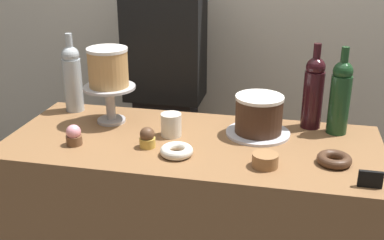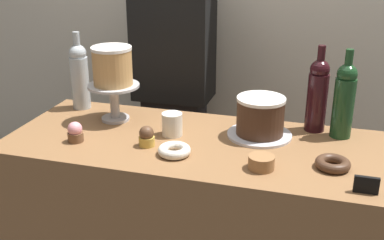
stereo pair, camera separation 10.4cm
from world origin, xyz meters
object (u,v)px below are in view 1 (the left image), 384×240
wine_bottle_clear (72,77)px  donut_chocolate (334,159)px  price_sign_chalkboard (370,179)px  wine_bottle_green (340,96)px  barista_figure (166,100)px  donut_sugar (177,151)px  wine_bottle_dark_red (313,91)px  white_layer_cake (108,67)px  cupcake_strawberry (74,135)px  coffee_cup_ceramic (171,125)px  cupcake_chocolate (147,138)px  cake_stand_pedestal (110,98)px  cookie_stack (265,160)px  chocolate_round_cake (259,114)px

wine_bottle_clear → donut_chocolate: (1.04, -0.29, -0.13)m
wine_bottle_clear → price_sign_chalkboard: 1.21m
wine_bottle_green → barista_figure: 0.87m
donut_sugar → wine_bottle_dark_red: bearing=38.7°
donut_sugar → wine_bottle_green: bearing=30.7°
white_layer_cake → donut_chocolate: white_layer_cake is taller
donut_chocolate → cupcake_strawberry: bearing=-177.5°
wine_bottle_green → coffee_cup_ceramic: bearing=-165.0°
wine_bottle_green → donut_sugar: bearing=-149.3°
wine_bottle_clear → barista_figure: barista_figure is taller
cupcake_strawberry → price_sign_chalkboard: bearing=-5.6°
cupcake_chocolate → price_sign_chalkboard: size_ratio=1.06×
wine_bottle_clear → coffee_cup_ceramic: 0.51m
cake_stand_pedestal → coffee_cup_ceramic: size_ratio=2.38×
cupcake_chocolate → cookie_stack: size_ratio=0.88×
wine_bottle_clear → wine_bottle_dark_red: (0.97, 0.02, 0.00)m
wine_bottle_dark_red → donut_sugar: wine_bottle_dark_red is taller
wine_bottle_dark_red → donut_sugar: bearing=-141.3°
cupcake_strawberry → cookie_stack: bearing=-2.3°
donut_sugar → cake_stand_pedestal: bearing=143.5°
cookie_stack → donut_sugar: bearing=176.1°
cupcake_strawberry → donut_sugar: size_ratio=0.66×
donut_sugar → cookie_stack: cookie_stack is taller
donut_sugar → cookie_stack: (0.30, -0.02, 0.01)m
donut_chocolate → white_layer_cake: bearing=166.9°
cupcake_strawberry → cookie_stack: cupcake_strawberry is taller
cake_stand_pedestal → coffee_cup_ceramic: cake_stand_pedestal is taller
donut_sugar → donut_chocolate: 0.52m
cupcake_strawberry → donut_chocolate: 0.89m
price_sign_chalkboard → coffee_cup_ceramic: (-0.67, 0.25, 0.02)m
wine_bottle_dark_red → donut_chocolate: bearing=-77.0°
coffee_cup_ceramic → cupcake_strawberry: bearing=-154.2°
wine_bottle_clear → coffee_cup_ceramic: size_ratio=3.83×
white_layer_cake → cookie_stack: (0.62, -0.26, -0.20)m
chocolate_round_cake → price_sign_chalkboard: bearing=-42.7°
wine_bottle_clear → cupcake_strawberry: 0.38m
chocolate_round_cake → barista_figure: (-0.48, 0.45, -0.13)m
wine_bottle_dark_red → cupcake_chocolate: size_ratio=4.38×
wine_bottle_clear → wine_bottle_dark_red: 0.97m
white_layer_cake → donut_sugar: white_layer_cake is taller
chocolate_round_cake → donut_sugar: bearing=-136.4°
cookie_stack → donut_chocolate: bearing=17.0°
wine_bottle_clear → white_layer_cake: bearing=-25.1°
cupcake_strawberry → wine_bottle_green: bearing=18.9°
white_layer_cake → wine_bottle_green: 0.87m
cupcake_strawberry → donut_sugar: cupcake_strawberry is taller
coffee_cup_ceramic → wine_bottle_clear: bearing=159.3°
donut_chocolate → wine_bottle_dark_red: bearing=103.0°
cake_stand_pedestal → donut_chocolate: cake_stand_pedestal is taller
wine_bottle_clear → cupcake_strawberry: bearing=-65.3°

